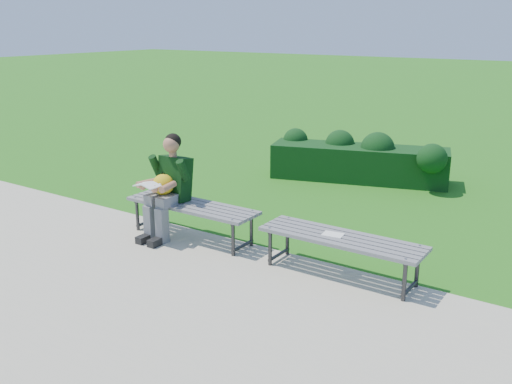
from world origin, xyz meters
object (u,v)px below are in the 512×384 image
(bench_left, at_px, (192,208))
(seated_boy, at_px, (168,183))
(hedge, at_px, (360,159))
(paper_sheet, at_px, (333,234))
(bench_right, at_px, (341,241))

(bench_left, bearing_deg, seated_boy, -161.89)
(hedge, relative_size, paper_sheet, 13.07)
(hedge, relative_size, seated_boy, 2.39)
(hedge, bearing_deg, bench_right, -68.85)
(hedge, bearing_deg, bench_left, -98.59)
(hedge, xyz_separation_m, bench_left, (-0.58, -3.85, 0.04))
(hedge, xyz_separation_m, seated_boy, (-0.88, -3.95, 0.34))
(hedge, xyz_separation_m, paper_sheet, (1.38, -3.83, 0.09))
(bench_right, bearing_deg, paper_sheet, -180.00)
(bench_right, bearing_deg, bench_left, -179.60)
(bench_right, relative_size, paper_sheet, 7.48)
(bench_left, bearing_deg, bench_right, 0.40)
(seated_boy, bearing_deg, bench_right, 2.72)
(bench_left, distance_m, paper_sheet, 1.97)
(bench_left, xyz_separation_m, seated_boy, (-0.30, -0.10, 0.30))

